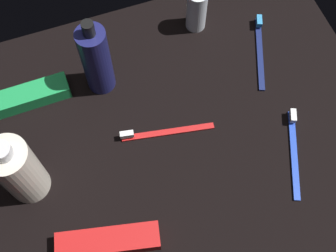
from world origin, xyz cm
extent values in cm
cube|color=black|center=(0.00, 0.00, -0.60)|extent=(84.00, 64.00, 1.20)
cylinder|color=navy|center=(-8.96, 15.08, 8.14)|extent=(5.57, 5.57, 16.29)
cylinder|color=black|center=(-8.96, 15.08, 17.69)|extent=(2.20, 2.20, 2.80)
cylinder|color=silver|center=(-27.20, -1.48, 7.53)|extent=(7.24, 7.24, 15.06)
cylinder|color=silver|center=(-27.20, -1.48, 16.16)|extent=(3.20, 3.20, 2.20)
cylinder|color=silver|center=(14.25, 22.37, 4.92)|extent=(4.24, 4.24, 9.84)
cube|color=blue|center=(20.91, -12.28, 0.45)|extent=(8.05, 17.07, 0.90)
cube|color=white|center=(23.80, -5.36, 1.50)|extent=(2.02, 2.82, 1.20)
cube|color=red|center=(-0.35, 0.24, 0.45)|extent=(17.92, 4.47, 0.90)
cube|color=white|center=(-7.73, 1.61, 1.50)|extent=(2.76, 1.56, 1.20)
cube|color=navy|center=(24.35, 10.74, 0.45)|extent=(7.77, 17.17, 0.90)
cube|color=#338CCC|center=(27.12, 17.71, 1.50)|extent=(1.98, 2.82, 1.20)
cube|color=red|center=(-16.65, -16.48, 1.60)|extent=(18.14, 8.14, 3.20)
cube|color=green|center=(-24.33, 15.91, 1.60)|extent=(17.66, 4.63, 3.20)
camera|label=1|loc=(-11.97, -33.79, 78.93)|focal=47.87mm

